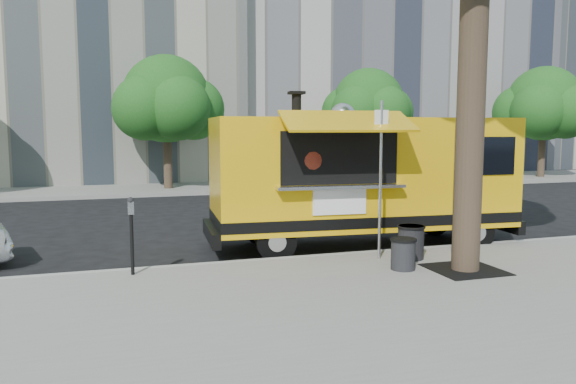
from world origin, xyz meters
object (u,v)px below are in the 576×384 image
Objects in this scene: far_tree_b at (166,99)px; parking_meter at (131,227)px; trash_bin_right at (411,241)px; far_tree_c at (368,105)px; food_truck at (361,176)px; sign_post at (380,170)px; far_tree_d at (544,104)px; trash_bin_left at (403,253)px.

far_tree_b reaches higher than parking_meter.
far_tree_b is 15.15m from trash_bin_right.
far_tree_c reaches higher than food_truck.
sign_post is (-6.45, -13.95, -1.87)m from far_tree_c.
far_tree_b is 0.97× the size of far_tree_d.
trash_bin_left is (-0.40, -2.61, -1.14)m from food_truck.
far_tree_d is (19.00, -0.10, 0.06)m from far_tree_b.
parking_meter is 0.19× the size of food_truck.
food_truck is (4.97, 1.52, 0.61)m from parking_meter.
food_truck is at bearing 94.60° from trash_bin_right.
far_tree_d is at bearing 42.10° from trash_bin_right.
parking_meter reaches higher than trash_bin_left.
trash_bin_right is at bearing -81.20° from food_truck.
far_tree_b reaches higher than trash_bin_left.
far_tree_d is 22.54m from trash_bin_left.
far_tree_c is (9.00, -0.30, -0.12)m from far_tree_b.
far_tree_b is at bearing 178.09° from far_tree_c.
far_tree_c is 8.12× the size of trash_bin_right.
far_tree_d is 10.14× the size of trash_bin_left.
sign_post is 2.25× the size of parking_meter.
trash_bin_left is (0.02, -0.89, -1.40)m from sign_post.
far_tree_d is 8.80× the size of trash_bin_right.
far_tree_c is 10.00m from far_tree_d.
sign_post is 4.64m from parking_meter.
parking_meter is 5.16m from trash_bin_right.
trash_bin_right is (3.12, -14.45, -3.34)m from far_tree_b.
far_tree_b is at bearing 179.70° from far_tree_d.
parking_meter is 5.23m from food_truck.
parking_meter is 2.08× the size of trash_bin_right.
food_truck is at bearing 76.43° from sign_post.
sign_post reaches higher than parking_meter.
far_tree_d reaches higher than sign_post.
trash_bin_left is (4.57, -1.09, -0.53)m from parking_meter.
food_truck reaches higher than trash_bin_left.
sign_post is 1.79m from food_truck.
parking_meter is (-2.00, -14.05, -2.85)m from far_tree_b.
far_tree_d is 20.42m from food_truck.
food_truck reaches higher than parking_meter.
food_truck is at bearing -116.27° from far_tree_c.
far_tree_b reaches higher than trash_bin_right.
trash_bin_left is (2.57, -15.14, -3.38)m from far_tree_b.
trash_bin_right is (5.12, -0.40, -0.49)m from parking_meter.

